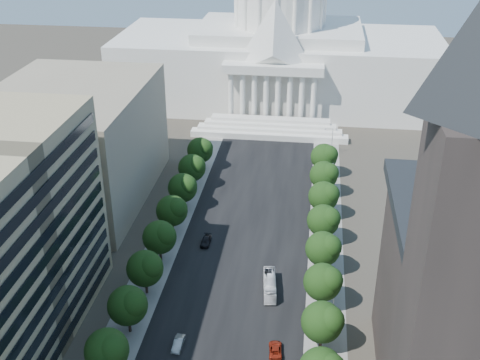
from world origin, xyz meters
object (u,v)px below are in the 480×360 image
at_px(car_red, 275,350).
at_px(city_bus, 270,285).
at_px(car_silver, 178,344).
at_px(car_dark_b, 206,241).

relative_size(car_red, city_bus, 0.48).
relative_size(car_silver, car_red, 0.94).
xyz_separation_m(car_silver, city_bus, (15.23, 18.99, 0.70)).
bearing_deg(car_silver, car_dark_b, 93.94).
bearing_deg(car_red, car_dark_b, -66.22).
xyz_separation_m(car_dark_b, city_bus, (16.46, -16.04, 0.73)).
height_order(car_red, car_dark_b, car_dark_b).
bearing_deg(car_red, car_silver, -2.72).
bearing_deg(car_dark_b, car_silver, -86.86).
distance_m(car_silver, car_dark_b, 35.05).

